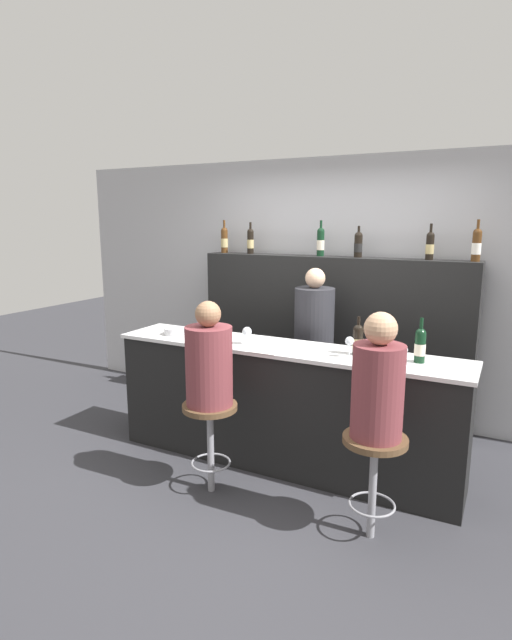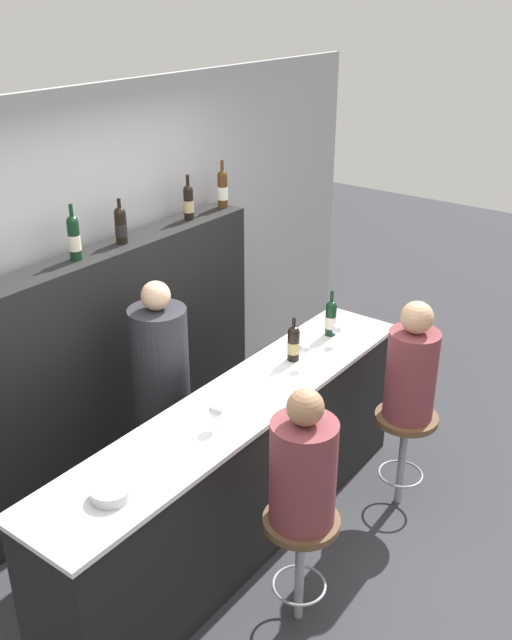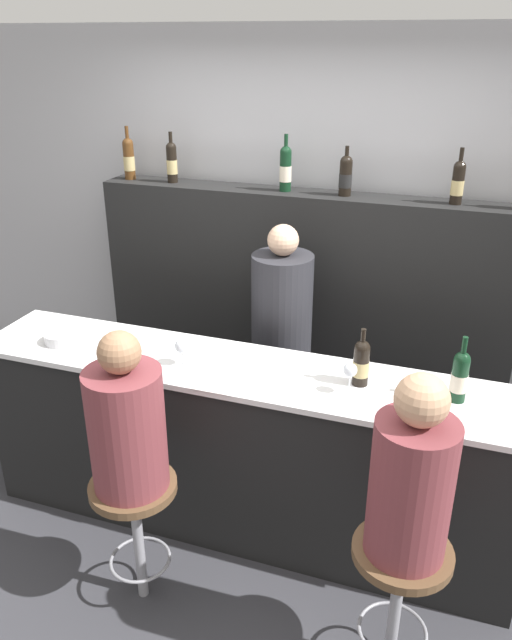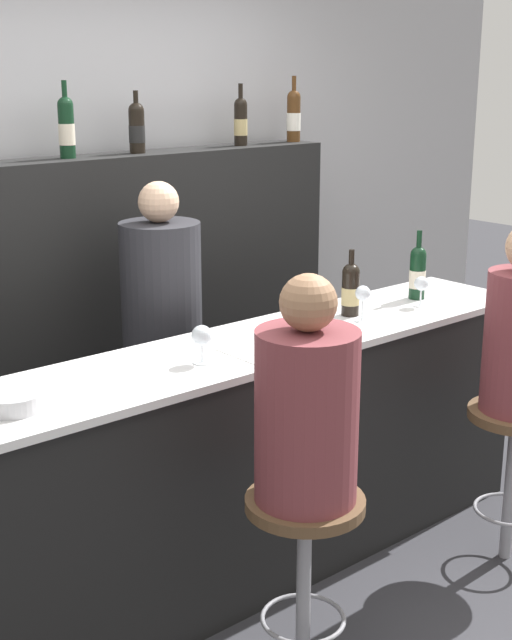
{
  "view_description": "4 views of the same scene",
  "coord_description": "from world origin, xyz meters",
  "px_view_note": "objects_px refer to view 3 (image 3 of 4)",
  "views": [
    {
      "loc": [
        1.57,
        -3.24,
        1.99
      ],
      "look_at": [
        -0.23,
        0.24,
        1.2
      ],
      "focal_mm": 28.0,
      "sensor_mm": 36.0,
      "label": 1
    },
    {
      "loc": [
        -2.71,
        -1.9,
        3.14
      ],
      "look_at": [
        0.24,
        0.32,
        1.4
      ],
      "focal_mm": 40.0,
      "sensor_mm": 36.0,
      "label": 2
    },
    {
      "loc": [
        0.97,
        -2.32,
        2.51
      ],
      "look_at": [
        0.06,
        0.31,
        1.25
      ],
      "focal_mm": 35.0,
      "sensor_mm": 36.0,
      "label": 3
    },
    {
      "loc": [
        -2.13,
        -2.29,
        2.05
      ],
      "look_at": [
        -0.02,
        0.2,
        1.11
      ],
      "focal_mm": 50.0,
      "sensor_mm": 36.0,
      "label": 4
    }
  ],
  "objects_px": {
    "wine_bottle_counter_1": "(460,376)",
    "wine_glass_2": "(435,389)",
    "wine_glass_0": "(182,347)",
    "wine_glass_1": "(350,372)",
    "wine_bottle_backbar_0": "(129,158)",
    "bar_stool_right": "(399,575)",
    "wine_bottle_backbar_3": "(346,175)",
    "guest_seated_right": "(412,480)",
    "wine_bottle_backbar_2": "(286,168)",
    "wine_bottle_backbar_4": "(458,182)",
    "wine_bottle_counter_0": "(361,362)",
    "bar_stool_left": "(135,508)",
    "wine_bottle_backbar_1": "(172,162)",
    "guest_seated_left": "(127,424)",
    "metal_bowl": "(62,337)",
    "bartender": "(281,361)"
  },
  "relations": [
    {
      "from": "wine_bottle_backbar_3",
      "to": "bartender",
      "type": "xyz_separation_m",
      "value": [
        -0.23,
        -0.51,
        -1.04
      ]
    },
    {
      "from": "wine_bottle_backbar_1",
      "to": "wine_glass_0",
      "type": "bearing_deg",
      "value": -63.21
    },
    {
      "from": "wine_bottle_backbar_3",
      "to": "bartender",
      "type": "distance_m",
      "value": 1.18
    },
    {
      "from": "wine_glass_0",
      "to": "metal_bowl",
      "type": "relative_size",
      "value": 0.76
    },
    {
      "from": "wine_bottle_counter_1",
      "to": "wine_bottle_backbar_3",
      "type": "height_order",
      "value": "wine_bottle_backbar_3"
    },
    {
      "from": "wine_bottle_backbar_0",
      "to": "bar_stool_right",
      "type": "height_order",
      "value": "wine_bottle_backbar_0"
    },
    {
      "from": "wine_bottle_counter_1",
      "to": "wine_bottle_backbar_4",
      "type": "distance_m",
      "value": 1.29
    },
    {
      "from": "wine_bottle_backbar_0",
      "to": "wine_bottle_backbar_2",
      "type": "height_order",
      "value": "wine_bottle_backbar_0"
    },
    {
      "from": "wine_bottle_counter_0",
      "to": "wine_bottle_backbar_1",
      "type": "relative_size",
      "value": 0.89
    },
    {
      "from": "metal_bowl",
      "to": "bar_stool_left",
      "type": "bearing_deg",
      "value": -38.57
    },
    {
      "from": "wine_bottle_backbar_4",
      "to": "metal_bowl",
      "type": "xyz_separation_m",
      "value": [
        -1.91,
        -1.19,
        -0.74
      ]
    },
    {
      "from": "wine_bottle_backbar_0",
      "to": "bartender",
      "type": "distance_m",
      "value": 1.7
    },
    {
      "from": "bar_stool_left",
      "to": "wine_glass_2",
      "type": "bearing_deg",
      "value": 24.35
    },
    {
      "from": "wine_bottle_counter_0",
      "to": "bar_stool_left",
      "type": "distance_m",
      "value": 1.25
    },
    {
      "from": "wine_bottle_backbar_1",
      "to": "wine_glass_2",
      "type": "xyz_separation_m",
      "value": [
        1.84,
        -1.21,
        -0.67
      ]
    },
    {
      "from": "wine_bottle_counter_0",
      "to": "guest_seated_right",
      "type": "relative_size",
      "value": 0.37
    },
    {
      "from": "metal_bowl",
      "to": "bar_stool_right",
      "type": "height_order",
      "value": "metal_bowl"
    },
    {
      "from": "wine_bottle_counter_0",
      "to": "wine_glass_0",
      "type": "xyz_separation_m",
      "value": [
        -0.88,
        -0.1,
        -0.02
      ]
    },
    {
      "from": "guest_seated_right",
      "to": "wine_bottle_backbar_4",
      "type": "bearing_deg",
      "value": 90.5
    },
    {
      "from": "bartender",
      "to": "wine_glass_0",
      "type": "bearing_deg",
      "value": -113.49
    },
    {
      "from": "wine_glass_0",
      "to": "guest_seated_left",
      "type": "relative_size",
      "value": 0.19
    },
    {
      "from": "wine_glass_1",
      "to": "wine_bottle_backbar_1",
      "type": "bearing_deg",
      "value": 140.28
    },
    {
      "from": "wine_bottle_backbar_4",
      "to": "wine_bottle_backbar_0",
      "type": "bearing_deg",
      "value": 180.0
    },
    {
      "from": "wine_bottle_counter_1",
      "to": "wine_bottle_backbar_2",
      "type": "xyz_separation_m",
      "value": [
        -1.16,
        1.11,
        0.65
      ]
    },
    {
      "from": "wine_bottle_counter_1",
      "to": "wine_glass_2",
      "type": "height_order",
      "value": "wine_bottle_counter_1"
    },
    {
      "from": "wine_glass_0",
      "to": "wine_glass_2",
      "type": "relative_size",
      "value": 1.05
    },
    {
      "from": "guest_seated_right",
      "to": "wine_bottle_backbar_3",
      "type": "bearing_deg",
      "value": 110.43
    },
    {
      "from": "bar_stool_right",
      "to": "guest_seated_right",
      "type": "xyz_separation_m",
      "value": [
        0.0,
        0.0,
        0.48
      ]
    },
    {
      "from": "wine_bottle_counter_0",
      "to": "guest_seated_left",
      "type": "relative_size",
      "value": 0.38
    },
    {
      "from": "bar_stool_left",
      "to": "bar_stool_right",
      "type": "distance_m",
      "value": 1.2
    },
    {
      "from": "wine_bottle_counter_0",
      "to": "wine_bottle_backbar_4",
      "type": "relative_size",
      "value": 0.91
    },
    {
      "from": "wine_bottle_backbar_2",
      "to": "wine_bottle_backbar_4",
      "type": "bearing_deg",
      "value": -0.0
    },
    {
      "from": "wine_glass_1",
      "to": "metal_bowl",
      "type": "height_order",
      "value": "wine_glass_1"
    },
    {
      "from": "wine_bottle_counter_0",
      "to": "wine_bottle_backbar_3",
      "type": "distance_m",
      "value": 1.33
    },
    {
      "from": "wine_bottle_backbar_4",
      "to": "bar_stool_right",
      "type": "relative_size",
      "value": 0.47
    },
    {
      "from": "wine_glass_0",
      "to": "bartender",
      "type": "distance_m",
      "value": 0.86
    },
    {
      "from": "wine_bottle_backbar_3",
      "to": "wine_glass_1",
      "type": "relative_size",
      "value": 1.88
    },
    {
      "from": "wine_glass_2",
      "to": "wine_bottle_counter_0",
      "type": "bearing_deg",
      "value": 163.71
    },
    {
      "from": "wine_bottle_backbar_3",
      "to": "guest_seated_right",
      "type": "xyz_separation_m",
      "value": [
        0.66,
        -1.77,
        -0.74
      ]
    },
    {
      "from": "bartender",
      "to": "wine_bottle_backbar_2",
      "type": "bearing_deg",
      "value": 105.87
    },
    {
      "from": "wine_bottle_backbar_3",
      "to": "wine_glass_0",
      "type": "relative_size",
      "value": 2.05
    },
    {
      "from": "wine_bottle_backbar_4",
      "to": "bartender",
      "type": "distance_m",
      "value": 1.45
    },
    {
      "from": "wine_bottle_backbar_3",
      "to": "wine_bottle_counter_1",
      "type": "bearing_deg",
      "value": -54.68
    },
    {
      "from": "wine_bottle_counter_1",
      "to": "metal_bowl",
      "type": "bearing_deg",
      "value": -177.69
    },
    {
      "from": "wine_bottle_backbar_4",
      "to": "wine_glass_0",
      "type": "height_order",
      "value": "wine_bottle_backbar_4"
    },
    {
      "from": "metal_bowl",
      "to": "wine_bottle_counter_1",
      "type": "bearing_deg",
      "value": 2.31
    },
    {
      "from": "bar_stool_left",
      "to": "wine_bottle_backbar_3",
      "type": "bearing_deg",
      "value": 72.99
    },
    {
      "from": "bar_stool_left",
      "to": "guest_seated_left",
      "type": "distance_m",
      "value": 0.46
    },
    {
      "from": "wine_glass_0",
      "to": "wine_glass_1",
      "type": "height_order",
      "value": "wine_glass_1"
    },
    {
      "from": "wine_bottle_backbar_2",
      "to": "wine_bottle_backbar_0",
      "type": "bearing_deg",
      "value": 180.0
    }
  ]
}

